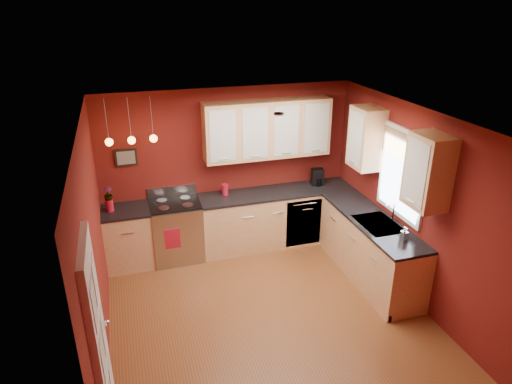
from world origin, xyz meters
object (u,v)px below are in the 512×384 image
object	(u,v)px
sink	(378,225)
red_canister	(225,189)
soap_pump	(404,234)
gas_range	(177,230)
coffee_maker	(318,178)

from	to	relation	value
sink	red_canister	distance (m)	2.42
red_canister	soap_pump	world-z (taller)	soap_pump
sink	red_canister	world-z (taller)	sink
gas_range	sink	size ratio (longest dim) A/B	1.59
sink	coffee_maker	world-z (taller)	sink
gas_range	soap_pump	size ratio (longest dim) A/B	5.86
sink	soap_pump	xyz separation A→B (m)	(0.06, -0.51, 0.12)
sink	gas_range	bearing A→B (deg)	150.22
sink	red_canister	bearing A→B (deg)	138.41
gas_range	sink	xyz separation A→B (m)	(2.62, -1.50, 0.43)
red_canister	coffee_maker	size ratio (longest dim) A/B	0.64
gas_range	soap_pump	xyz separation A→B (m)	(2.68, -2.01, 0.55)
red_canister	soap_pump	bearing A→B (deg)	-48.56
soap_pump	coffee_maker	bearing A→B (deg)	97.98
gas_range	red_canister	world-z (taller)	red_canister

